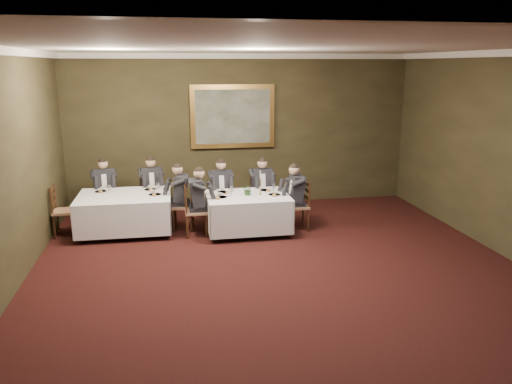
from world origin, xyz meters
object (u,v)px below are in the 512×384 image
object	(u,v)px
chair_main_backright	(261,206)
diner_main_backright	(261,196)
chair_sec_backleft	(106,207)
table_second	(125,210)
diner_main_endleft	(196,210)
centerpiece	(248,189)
candlestick	(260,186)
painting	(233,117)
chair_sec_endright	(184,215)
chair_sec_endleft	(65,221)
diner_main_endright	(297,205)
chair_sec_backright	(152,205)
diner_sec_backleft	(105,197)
diner_sec_backright	(152,195)
diner_sec_endright	(183,205)
table_main	(248,210)
chair_main_endleft	(196,221)
diner_main_backleft	(221,198)
chair_main_endright	(298,216)
chair_main_backleft	(221,208)

from	to	relation	value
chair_main_backright	diner_main_backright	size ratio (longest dim) A/B	0.74
chair_sec_backleft	table_second	bearing A→B (deg)	106.67
chair_main_backright	diner_main_endleft	xyz separation A→B (m)	(-1.45, -0.84, 0.23)
diner_main_backright	centerpiece	distance (m)	0.99
centerpiece	diner_main_endleft	bearing A→B (deg)	-179.34
candlestick	painting	world-z (taller)	painting
chair_main_backright	chair_sec_endright	world-z (taller)	same
chair_sec_backleft	chair_sec_endleft	world-z (taller)	same
diner_main_endright	chair_sec_endleft	size ratio (longest dim) A/B	1.35
chair_sec_backright	painting	distance (m)	2.72
chair_sec_endright	diner_sec_backleft	bearing A→B (deg)	66.17
diner_sec_backleft	chair_sec_endright	xyz separation A→B (m)	(1.63, -0.94, -0.23)
diner_main_backright	diner_sec_backright	bearing A→B (deg)	-17.36
chair_sec_backleft	chair_sec_endright	xyz separation A→B (m)	(1.63, -0.95, 0.00)
chair_sec_backleft	diner_sec_backright	distance (m)	1.01
diner_main_backright	diner_main_endleft	bearing A→B (deg)	25.33
diner_main_backright	chair_sec_endright	size ratio (longest dim) A/B	1.35
diner_main_endright	painting	distance (m)	2.81
table_second	diner_main_endleft	distance (m)	1.45
chair_sec_endright	painting	xyz separation A→B (m)	(1.24, 1.66, 1.81)
diner_sec_endright	candlestick	world-z (taller)	diner_sec_endright
table_main	diner_main_endright	bearing A→B (deg)	0.20
chair_main_endleft	chair_sec_backleft	xyz separation A→B (m)	(-1.85, 1.38, 0.00)
diner_sec_backleft	table_second	bearing A→B (deg)	106.85
chair_sec_backright	candlestick	world-z (taller)	candlestick
diner_main_backleft	chair_sec_backleft	xyz separation A→B (m)	(-2.44, 0.56, -0.23)
chair_main_endright	diner_sec_backleft	bearing A→B (deg)	69.79
chair_main_backright	diner_main_backright	xyz separation A→B (m)	(0.00, -0.01, 0.23)
diner_main_backleft	table_second	bearing A→B (deg)	8.39
chair_main_backright	candlestick	bearing A→B (deg)	73.54
table_second	diner_main_endright	distance (m)	3.44
painting	table_main	bearing A→B (deg)	-90.00
diner_main_backright	chair_main_backright	bearing A→B (deg)	-90.00
diner_main_backright	chair_main_backleft	bearing A→B (deg)	-4.98
diner_main_backright	chair_main_endright	world-z (taller)	diner_main_backright
table_second	chair_sec_backleft	xyz separation A→B (m)	(-0.48, 0.94, -0.17)
table_second	chair_sec_endleft	xyz separation A→B (m)	(-1.15, 0.01, -0.17)
diner_sec_backright	centerpiece	size ratio (longest dim) A/B	5.69
diner_main_backleft	table_main	bearing A→B (deg)	115.47
table_second	diner_sec_backleft	world-z (taller)	diner_sec_backleft
chair_main_endright	candlestick	size ratio (longest dim) A/B	2.02
diner_sec_endright	chair_sec_endleft	distance (m)	2.30
chair_main_endleft	centerpiece	world-z (taller)	centerpiece
chair_sec_endright	chair_main_backright	bearing A→B (deg)	-70.12
diner_sec_backleft	candlestick	bearing A→B (deg)	145.91
table_second	chair_sec_endleft	world-z (taller)	chair_sec_endleft
diner_main_backright	chair_sec_endright	distance (m)	1.73
diner_main_backright	diner_sec_backright	xyz separation A→B (m)	(-2.33, 0.53, 0.00)
table_second	chair_main_endright	bearing A→B (deg)	-7.27
diner_main_endright	chair_sec_backright	size ratio (longest dim) A/B	1.35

